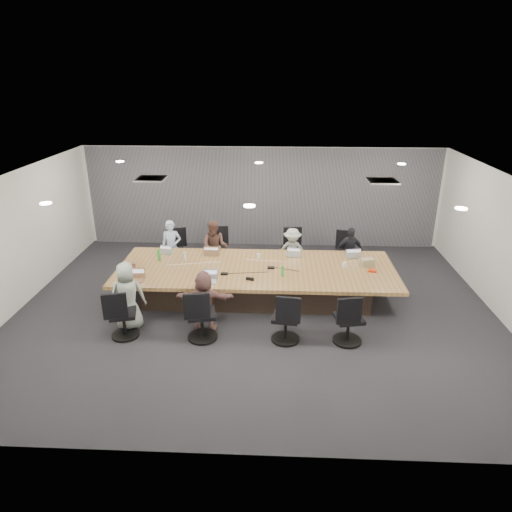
{
  "coord_description": "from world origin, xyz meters",
  "views": [
    {
      "loc": [
        0.41,
        -8.57,
        4.68
      ],
      "look_at": [
        0.0,
        0.4,
        1.05
      ],
      "focal_mm": 32.0,
      "sensor_mm": 36.0,
      "label": 1
    }
  ],
  "objects_px": {
    "chair_0": "(175,253)",
    "person_0": "(172,247)",
    "conference_table": "(256,282)",
    "laptop_1": "(212,253)",
    "chair_7": "(349,322)",
    "laptop_0": "(166,252)",
    "stapler": "(250,279)",
    "person_2": "(292,252)",
    "snack_packet": "(372,271)",
    "laptop_4": "(136,281)",
    "person_1": "(215,247)",
    "chair_4": "(123,317)",
    "person_4": "(128,296)",
    "bottle_clear": "(185,256)",
    "person_3": "(349,252)",
    "chair_3": "(346,255)",
    "mug_brown": "(134,266)",
    "laptop_5": "(208,282)",
    "chair_1": "(217,252)",
    "chair_6": "(286,321)",
    "laptop_3": "(353,255)",
    "person_5": "(204,301)",
    "chair_2": "(292,253)",
    "bottle_green_left": "(159,255)",
    "bottle_green_right": "(282,271)",
    "laptop_2": "(293,254)",
    "canvas_bag": "(367,262)"
  },
  "relations": [
    {
      "from": "conference_table",
      "to": "person_1",
      "type": "distance_m",
      "value": 1.75
    },
    {
      "from": "conference_table",
      "to": "chair_1",
      "type": "distance_m",
      "value": 2.01
    },
    {
      "from": "chair_1",
      "to": "chair_6",
      "type": "xyz_separation_m",
      "value": [
        1.7,
        -3.4,
        -0.01
      ]
    },
    {
      "from": "laptop_4",
      "to": "person_1",
      "type": "bearing_deg",
      "value": 53.23
    },
    {
      "from": "person_4",
      "to": "bottle_clear",
      "type": "bearing_deg",
      "value": -126.61
    },
    {
      "from": "snack_packet",
      "to": "laptop_1",
      "type": "bearing_deg",
      "value": 165.75
    },
    {
      "from": "bottle_green_left",
      "to": "bottle_green_right",
      "type": "xyz_separation_m",
      "value": [
        2.76,
        -0.73,
        -0.02
      ]
    },
    {
      "from": "conference_table",
      "to": "laptop_1",
      "type": "bearing_deg",
      "value": 143.46
    },
    {
      "from": "person_1",
      "to": "laptop_4",
      "type": "relative_size",
      "value": 4.49
    },
    {
      "from": "chair_3",
      "to": "mug_brown",
      "type": "xyz_separation_m",
      "value": [
        -4.85,
        -1.84,
        0.41
      ]
    },
    {
      "from": "chair_4",
      "to": "person_5",
      "type": "bearing_deg",
      "value": -0.36
    },
    {
      "from": "laptop_0",
      "to": "mug_brown",
      "type": "xyz_separation_m",
      "value": [
        -0.49,
        -0.94,
        0.04
      ]
    },
    {
      "from": "chair_3",
      "to": "laptop_2",
      "type": "xyz_separation_m",
      "value": [
        -1.38,
        -0.9,
        0.37
      ]
    },
    {
      "from": "chair_7",
      "to": "person_2",
      "type": "bearing_deg",
      "value": 96.05
    },
    {
      "from": "chair_1",
      "to": "bottle_green_right",
      "type": "distance_m",
      "value": 2.71
    },
    {
      "from": "chair_0",
      "to": "mug_brown",
      "type": "relative_size",
      "value": 7.35
    },
    {
      "from": "chair_2",
      "to": "bottle_green_left",
      "type": "xyz_separation_m",
      "value": [
        -3.02,
        -1.39,
        0.44
      ]
    },
    {
      "from": "chair_4",
      "to": "person_2",
      "type": "xyz_separation_m",
      "value": [
        3.24,
        3.05,
        0.19
      ]
    },
    {
      "from": "conference_table",
      "to": "laptop_4",
      "type": "relative_size",
      "value": 19.92
    },
    {
      "from": "chair_7",
      "to": "person_0",
      "type": "bearing_deg",
      "value": 130.85
    },
    {
      "from": "person_3",
      "to": "chair_1",
      "type": "bearing_deg",
      "value": 160.12
    },
    {
      "from": "chair_6",
      "to": "laptop_3",
      "type": "relative_size",
      "value": 2.38
    },
    {
      "from": "laptop_4",
      "to": "person_5",
      "type": "relative_size",
      "value": 0.25
    },
    {
      "from": "person_0",
      "to": "person_3",
      "type": "xyz_separation_m",
      "value": [
        4.36,
        0.0,
        -0.05
      ]
    },
    {
      "from": "chair_0",
      "to": "laptop_5",
      "type": "bearing_deg",
      "value": 100.98
    },
    {
      "from": "conference_table",
      "to": "chair_4",
      "type": "distance_m",
      "value": 2.96
    },
    {
      "from": "person_1",
      "to": "laptop_4",
      "type": "distance_m",
      "value": 2.53
    },
    {
      "from": "chair_3",
      "to": "laptop_0",
      "type": "height_order",
      "value": "laptop_0"
    },
    {
      "from": "chair_0",
      "to": "person_0",
      "type": "bearing_deg",
      "value": 74.96
    },
    {
      "from": "laptop_1",
      "to": "person_1",
      "type": "bearing_deg",
      "value": -85.65
    },
    {
      "from": "chair_0",
      "to": "chair_7",
      "type": "bearing_deg",
      "value": 124.1
    },
    {
      "from": "snack_packet",
      "to": "chair_2",
      "type": "bearing_deg",
      "value": 132.59
    },
    {
      "from": "chair_3",
      "to": "chair_4",
      "type": "bearing_deg",
      "value": 50.47
    },
    {
      "from": "chair_0",
      "to": "laptop_0",
      "type": "relative_size",
      "value": 2.64
    },
    {
      "from": "person_0",
      "to": "person_1",
      "type": "distance_m",
      "value": 1.08
    },
    {
      "from": "stapler",
      "to": "person_0",
      "type": "bearing_deg",
      "value": 151.9
    },
    {
      "from": "person_4",
      "to": "stapler",
      "type": "distance_m",
      "value": 2.42
    },
    {
      "from": "person_0",
      "to": "laptop_1",
      "type": "relative_size",
      "value": 3.76
    },
    {
      "from": "laptop_3",
      "to": "mug_brown",
      "type": "relative_size",
      "value": 3.4
    },
    {
      "from": "conference_table",
      "to": "laptop_2",
      "type": "relative_size",
      "value": 18.94
    },
    {
      "from": "chair_6",
      "to": "bottle_clear",
      "type": "bearing_deg",
      "value": 146.31
    },
    {
      "from": "stapler",
      "to": "person_2",
      "type": "bearing_deg",
      "value": 81.59
    },
    {
      "from": "person_5",
      "to": "stapler",
      "type": "relative_size",
      "value": 7.37
    },
    {
      "from": "chair_7",
      "to": "bottle_green_right",
      "type": "height_order",
      "value": "bottle_green_right"
    },
    {
      "from": "person_2",
      "to": "person_3",
      "type": "xyz_separation_m",
      "value": [
        1.38,
        0.0,
        0.02
      ]
    },
    {
      "from": "mug_brown",
      "to": "canvas_bag",
      "type": "distance_m",
      "value": 5.09
    },
    {
      "from": "person_3",
      "to": "chair_3",
      "type": "bearing_deg",
      "value": 76.2
    },
    {
      "from": "laptop_1",
      "to": "laptop_5",
      "type": "xyz_separation_m",
      "value": [
        0.14,
        -1.6,
        0.0
      ]
    },
    {
      "from": "chair_2",
      "to": "person_1",
      "type": "relative_size",
      "value": 0.63
    },
    {
      "from": "chair_3",
      "to": "laptop_1",
      "type": "bearing_deg",
      "value": 29.45
    }
  ]
}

